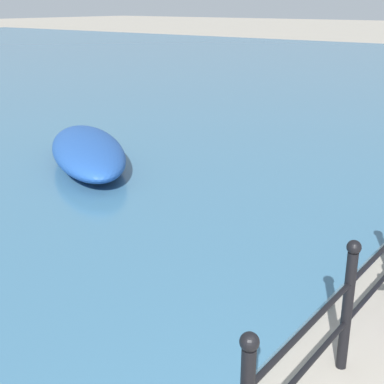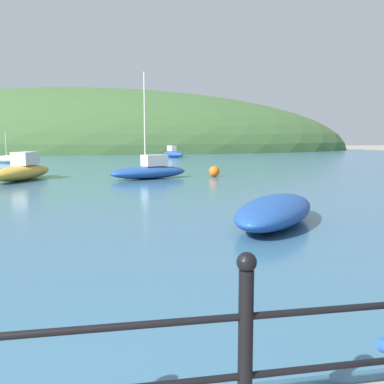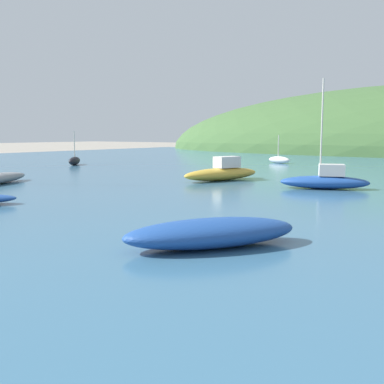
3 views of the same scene
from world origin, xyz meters
TOP-DOWN VIEW (x-y plane):
  - water at (0.00, 32.00)m, footprint 80.00×60.00m
  - far_hillside at (0.00, 66.71)m, footprint 77.37×42.55m
  - boat_far_left at (-5.42, 32.61)m, footprint 2.16×1.23m
  - boat_green_fishing at (7.42, 39.65)m, footprint 1.95×3.49m
  - boat_blue_hull at (-2.23, 18.97)m, footprint 2.55×4.66m
  - boat_white_sailboat at (3.09, 18.49)m, footprint 3.80×2.53m
  - boat_far_right at (4.52, 7.60)m, footprint 3.16×3.74m
  - mooring_buoy at (6.09, 18.94)m, footprint 0.49×0.49m

SIDE VIEW (x-z plane):
  - far_hillside at x=0.00m, z-range -8.82..8.82m
  - water at x=0.00m, z-range 0.00..0.10m
  - mooring_buoy at x=6.09m, z-range 0.10..0.59m
  - boat_far_left at x=-5.42m, z-range -0.71..1.47m
  - boat_far_right at x=4.52m, z-range 0.10..0.68m
  - boat_green_fishing at x=7.42m, z-range -0.09..0.97m
  - boat_white_sailboat at x=3.09m, z-range -1.81..2.71m
  - boat_blue_hull at x=-2.23m, z-range -0.11..1.06m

